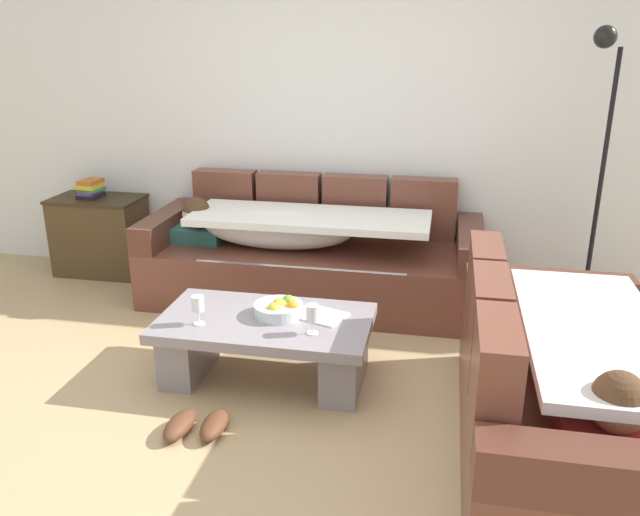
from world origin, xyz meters
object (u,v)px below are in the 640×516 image
(couch_near_window, at_px, (563,395))
(side_cabinet, at_px, (100,235))
(open_magazine, at_px, (320,315))
(wine_glass_near_right, at_px, (312,314))
(fruit_bowl, at_px, (280,309))
(couch_along_wall, at_px, (307,257))
(book_stack_on_cabinet, at_px, (91,189))
(floor_lamp, at_px, (597,159))
(pair_of_shoes, at_px, (197,425))
(wine_glass_near_left, at_px, (198,305))
(coffee_table, at_px, (266,341))

(couch_near_window, relative_size, side_cabinet, 2.57)
(couch_near_window, bearing_deg, open_magazine, 66.68)
(wine_glass_near_right, height_order, open_magazine, wine_glass_near_right)
(fruit_bowl, bearing_deg, couch_near_window, -18.80)
(couch_along_wall, height_order, book_stack_on_cabinet, couch_along_wall)
(wine_glass_near_right, bearing_deg, couch_near_window, -13.97)
(couch_along_wall, relative_size, floor_lamp, 1.25)
(couch_along_wall, relative_size, pair_of_shoes, 7.83)
(couch_along_wall, height_order, pair_of_shoes, couch_along_wall)
(wine_glass_near_right, xyz_separation_m, open_magazine, (-0.00, 0.23, -0.11))
(couch_along_wall, xyz_separation_m, wine_glass_near_right, (0.32, -1.35, 0.17))
(couch_along_wall, distance_m, wine_glass_near_left, 1.40)
(couch_near_window, bearing_deg, book_stack_on_cabinet, 61.06)
(book_stack_on_cabinet, bearing_deg, coffee_table, -37.65)
(fruit_bowl, bearing_deg, coffee_table, -144.56)
(couch_along_wall, height_order, open_magazine, couch_along_wall)
(couch_along_wall, height_order, wine_glass_near_right, couch_along_wall)
(wine_glass_near_left, xyz_separation_m, open_magazine, (0.64, 0.23, -0.11))
(side_cabinet, distance_m, floor_lamp, 3.83)
(couch_along_wall, xyz_separation_m, wine_glass_near_left, (-0.32, -1.35, 0.17))
(pair_of_shoes, bearing_deg, fruit_bowl, 67.71)
(open_magazine, bearing_deg, wine_glass_near_left, -139.97)
(wine_glass_near_right, xyz_separation_m, book_stack_on_cabinet, (-2.16, 1.57, 0.22))
(open_magazine, bearing_deg, wine_glass_near_right, -69.02)
(fruit_bowl, xyz_separation_m, wine_glass_near_right, (0.23, -0.19, 0.07))
(couch_near_window, bearing_deg, fruit_bowl, 71.20)
(couch_near_window, distance_m, book_stack_on_cabinet, 3.91)
(couch_along_wall, bearing_deg, couch_near_window, -46.64)
(couch_along_wall, distance_m, coffee_table, 1.21)
(wine_glass_near_right, bearing_deg, open_magazine, 91.21)
(fruit_bowl, distance_m, floor_lamp, 2.34)
(couch_along_wall, xyz_separation_m, floor_lamp, (1.95, 0.10, 0.79))
(open_magazine, distance_m, book_stack_on_cabinet, 2.56)
(side_cabinet, height_order, floor_lamp, floor_lamp)
(fruit_bowl, bearing_deg, book_stack_on_cabinet, 144.44)
(coffee_table, xyz_separation_m, open_magazine, (0.30, 0.09, 0.15))
(open_magazine, distance_m, floor_lamp, 2.16)
(coffee_table, relative_size, pair_of_shoes, 3.85)
(floor_lamp, xyz_separation_m, pair_of_shoes, (-2.12, -1.90, -1.07))
(floor_lamp, bearing_deg, coffee_table, -145.86)
(book_stack_on_cabinet, bearing_deg, wine_glass_near_right, -36.04)
(couch_along_wall, bearing_deg, wine_glass_near_right, -76.48)
(couch_along_wall, bearing_deg, fruit_bowl, -85.35)
(wine_glass_near_right, distance_m, pair_of_shoes, 0.81)
(couch_along_wall, xyz_separation_m, pair_of_shoes, (-0.17, -1.81, -0.28))
(floor_lamp, distance_m, pair_of_shoes, 3.04)
(book_stack_on_cabinet, xyz_separation_m, pair_of_shoes, (1.67, -2.03, -0.67))
(open_magazine, bearing_deg, fruit_bowl, -151.11)
(coffee_table, xyz_separation_m, pair_of_shoes, (-0.19, -0.60, -0.19))
(book_stack_on_cabinet, distance_m, pair_of_shoes, 2.71)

